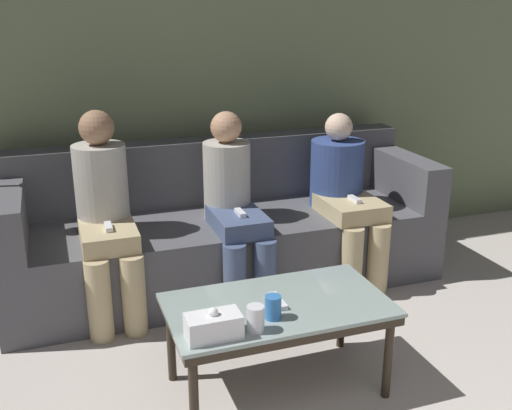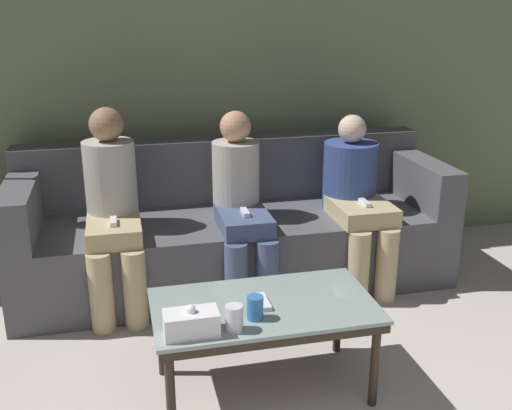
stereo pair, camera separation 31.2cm
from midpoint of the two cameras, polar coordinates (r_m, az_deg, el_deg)
name	(u,v)px [view 2 (the right image)]	position (r m, az deg, el deg)	size (l,w,h in m)	color
wall_back	(217,68)	(4.09, -1.54, 12.94)	(12.00, 0.06, 2.60)	#707F5B
couch	(233,231)	(3.83, 0.15, -2.52)	(2.67, 0.87, 0.87)	#515156
coffee_table	(264,313)	(2.71, 4.10, -10.29)	(0.99, 0.55, 0.44)	#8C9E99
cup_near_left	(234,318)	(2.46, 1.60, -10.82)	(0.07, 0.07, 0.11)	silver
cup_near_right	(255,308)	(2.55, 3.47, -9.82)	(0.07, 0.07, 0.10)	#3372BF
tissue_box	(191,323)	(2.44, -2.48, -11.25)	(0.22, 0.12, 0.13)	white
game_remote	(264,302)	(2.69, 4.12, -9.26)	(0.04, 0.15, 0.02)	white
seated_person_left_end	(112,206)	(3.44, -11.02, -0.15)	(0.31, 0.61, 1.16)	tan
seated_person_mid_left	(240,203)	(3.53, 1.04, 0.18)	(0.31, 0.64, 1.11)	#47567A
seated_person_mid_right	(356,195)	(3.79, 11.84, 0.93)	(0.34, 0.65, 1.06)	tan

